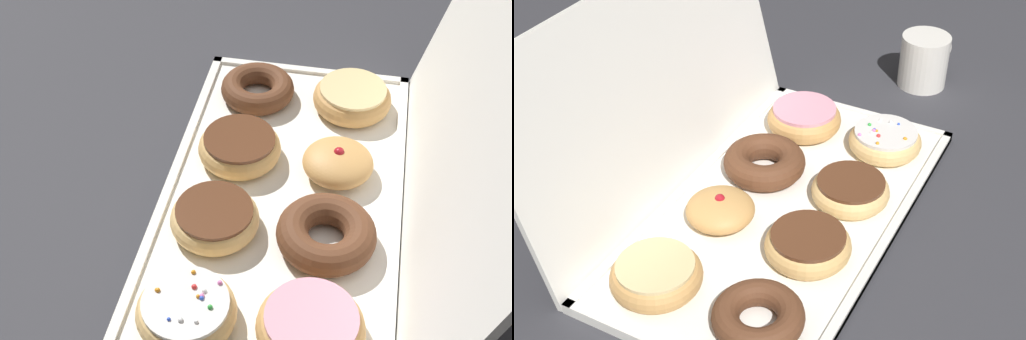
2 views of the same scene
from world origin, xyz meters
The scene contains 12 objects.
ground_plane centered at (0.00, 0.00, 0.00)m, with size 3.00×3.00×0.00m, color #333338.
donut_box centered at (0.00, 0.00, 0.01)m, with size 0.56×0.30×0.01m.
box_lid_open centered at (0.00, 0.19, 0.15)m, with size 0.56×0.31×0.01m, color white.
chocolate_cake_ring_donut_0 centered at (-0.20, -0.07, 0.03)m, with size 0.11×0.11×0.03m.
chocolate_frosted_donut_1 centered at (-0.07, -0.07, 0.03)m, with size 0.11×0.11×0.04m.
chocolate_frosted_donut_2 centered at (0.06, -0.07, 0.03)m, with size 0.11×0.11×0.03m.
sprinkle_donut_3 centered at (0.19, -0.07, 0.03)m, with size 0.11×0.11×0.04m.
glazed_ring_donut_4 centered at (-0.20, 0.07, 0.03)m, with size 0.11×0.11×0.04m.
jelly_filled_donut_5 centered at (-0.06, 0.06, 0.03)m, with size 0.09×0.09×0.04m.
chocolate_cake_ring_donut_6 centered at (0.06, 0.06, 0.03)m, with size 0.12×0.12×0.04m.
pink_frosted_donut_7 centered at (0.19, 0.06, 0.03)m, with size 0.12×0.12×0.04m.
coffee_mug centered at (0.43, -0.05, 0.05)m, with size 0.10×0.08×0.09m.
Camera 2 is at (-0.70, -0.34, 0.66)m, focal length 51.99 mm.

